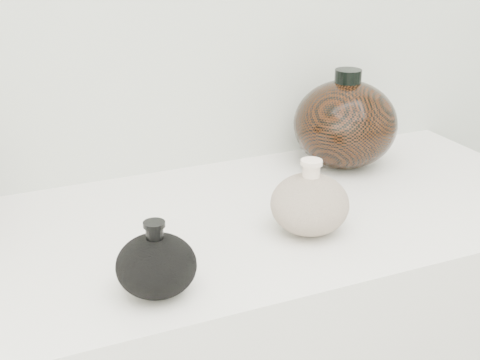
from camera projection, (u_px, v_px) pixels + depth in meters
name	position (u px, v px, depth m)	size (l,w,h in m)	color
black_gourd_vase	(156.00, 265.00, 0.86)	(0.14, 0.14, 0.10)	black
cream_gourd_vase	(310.00, 203.00, 1.02)	(0.14, 0.14, 0.12)	#C2A895
right_round_pot	(345.00, 124.00, 1.28)	(0.22, 0.22, 0.19)	black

